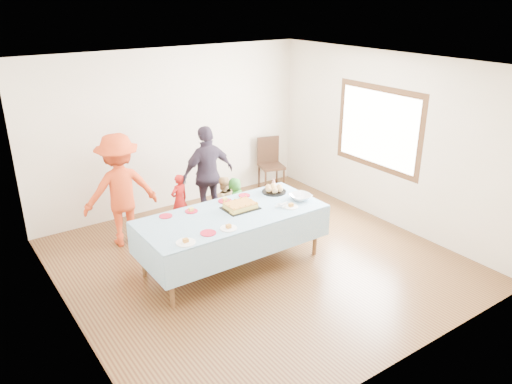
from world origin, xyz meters
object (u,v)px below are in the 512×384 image
(dining_chair, at_px, (270,160))
(adult_left, at_px, (120,190))
(birthday_cake, at_px, (240,206))
(party_table, at_px, (232,217))

(dining_chair, bearing_deg, adult_left, -153.74)
(dining_chair, height_order, adult_left, adult_left)
(birthday_cake, height_order, adult_left, adult_left)
(party_table, relative_size, birthday_cake, 5.44)
(birthday_cake, bearing_deg, dining_chair, 45.38)
(adult_left, bearing_deg, party_table, 128.04)
(birthday_cake, xyz_separation_m, adult_left, (-1.14, 1.43, 0.02))
(birthday_cake, height_order, dining_chair, dining_chair)
(party_table, bearing_deg, birthday_cake, 20.38)
(dining_chair, bearing_deg, party_table, -120.28)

